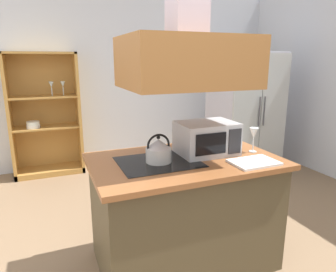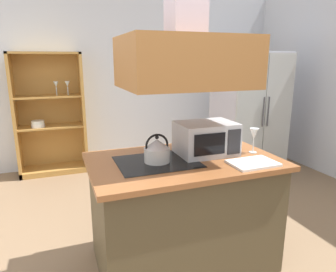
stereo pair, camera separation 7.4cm
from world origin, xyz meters
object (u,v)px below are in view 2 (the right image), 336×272
at_px(kettle, 157,150).
at_px(microwave, 206,138).
at_px(wine_glass_on_counter, 254,135).
at_px(cutting_board, 253,163).
at_px(refrigerator, 248,113).
at_px(dish_cabinet, 51,121).

bearing_deg(kettle, microwave, 7.79).
relative_size(kettle, microwave, 0.47).
bearing_deg(wine_glass_on_counter, cutting_board, -125.23).
xyz_separation_m(refrigerator, dish_cabinet, (-2.73, 0.97, -0.10)).
xyz_separation_m(cutting_board, wine_glass_on_counter, (0.17, 0.25, 0.14)).
bearing_deg(microwave, refrigerator, 46.48).
height_order(microwave, wine_glass_on_counter, microwave).
xyz_separation_m(cutting_board, microwave, (-0.21, 0.35, 0.12)).
bearing_deg(microwave, dish_cabinet, 114.94).
bearing_deg(kettle, refrigerator, 40.34).
bearing_deg(refrigerator, microwave, -133.52).
height_order(dish_cabinet, wine_glass_on_counter, dish_cabinet).
distance_m(dish_cabinet, microwave, 2.85).
height_order(kettle, cutting_board, kettle).
relative_size(dish_cabinet, cutting_board, 5.13).
height_order(dish_cabinet, kettle, dish_cabinet).
relative_size(refrigerator, wine_glass_on_counter, 8.50).
height_order(refrigerator, wine_glass_on_counter, refrigerator).
bearing_deg(cutting_board, dish_cabinet, 115.64).
bearing_deg(microwave, wine_glass_on_counter, -15.87).
bearing_deg(dish_cabinet, refrigerator, -19.52).
bearing_deg(cutting_board, kettle, 155.50).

